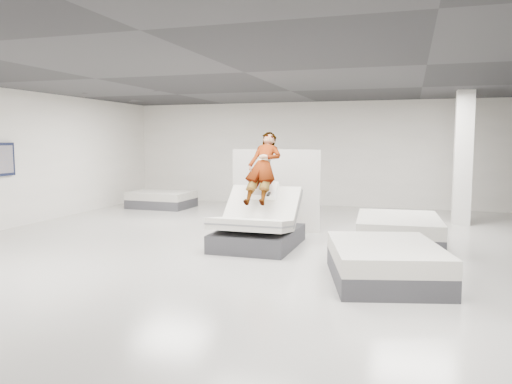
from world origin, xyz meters
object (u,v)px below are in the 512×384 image
(hero_bed, at_px, (258,228))
(remote, at_px, (269,194))
(flat_bed_right_far, at_px, (398,231))
(flat_bed_left_far, at_px, (162,199))
(flat_bed_right_near, at_px, (385,263))
(divider_panel, at_px, (275,190))
(person, at_px, (263,182))
(column, at_px, (463,158))

(hero_bed, xyz_separation_m, remote, (0.22, -0.02, 0.66))
(flat_bed_right_far, relative_size, flat_bed_left_far, 1.17)
(flat_bed_right_near, bearing_deg, divider_panel, 126.53)
(flat_bed_right_far, bearing_deg, hero_bed, -160.46)
(flat_bed_right_far, xyz_separation_m, flat_bed_right_near, (-0.12, -2.59, -0.01))
(person, relative_size, flat_bed_right_far, 0.79)
(divider_panel, bearing_deg, remote, -78.02)
(hero_bed, distance_m, flat_bed_right_far, 2.71)
(flat_bed_right_near, distance_m, flat_bed_left_far, 9.18)
(flat_bed_left_far, relative_size, column, 0.57)
(hero_bed, relative_size, flat_bed_right_near, 0.84)
(flat_bed_left_far, bearing_deg, hero_bed, -45.34)
(flat_bed_right_near, bearing_deg, column, 74.92)
(remote, bearing_deg, hero_bed, 174.64)
(divider_panel, relative_size, flat_bed_left_far, 1.11)
(hero_bed, xyz_separation_m, flat_bed_left_far, (-4.39, 4.44, -0.12))
(person, relative_size, divider_panel, 0.84)
(person, xyz_separation_m, divider_panel, (-0.14, 1.46, -0.31))
(flat_bed_right_far, relative_size, flat_bed_right_near, 0.93)
(column, bearing_deg, flat_bed_right_far, -114.93)
(person, distance_m, flat_bed_left_far, 6.10)
(person, xyz_separation_m, column, (3.94, 3.56, 0.38))
(flat_bed_right_far, height_order, column, column)
(remote, height_order, column, column)
(divider_panel, bearing_deg, column, 28.27)
(remote, xyz_separation_m, flat_bed_right_far, (2.33, 0.93, -0.74))
(remote, bearing_deg, column, 47.25)
(person, bearing_deg, flat_bed_right_near, -38.82)
(remote, relative_size, column, 0.04)
(flat_bed_left_far, bearing_deg, person, -43.10)
(person, distance_m, remote, 0.46)
(person, height_order, column, column)
(remote, height_order, flat_bed_left_far, remote)
(hero_bed, bearing_deg, flat_bed_left_far, 134.66)
(hero_bed, relative_size, flat_bed_right_far, 0.90)
(flat_bed_left_far, xyz_separation_m, column, (8.33, -0.55, 1.36))
(person, relative_size, column, 0.52)
(remote, xyz_separation_m, flat_bed_right_near, (2.22, -1.66, -0.75))
(divider_panel, distance_m, flat_bed_left_far, 5.07)
(person, height_order, remote, person)
(hero_bed, height_order, remote, hero_bed)
(hero_bed, xyz_separation_m, column, (3.94, 3.89, 1.24))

